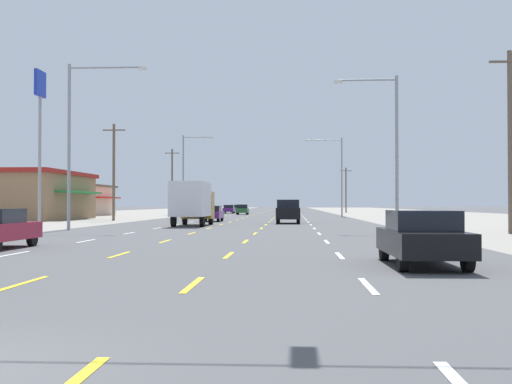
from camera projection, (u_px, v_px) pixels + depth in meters
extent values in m
plane|color=#4C4C4F|center=(258.00, 219.00, 72.04)|extent=(572.00, 572.00, 0.00)
cube|color=gray|center=(40.00, 218.00, 73.38)|extent=(28.00, 440.00, 0.01)
cube|color=gray|center=(484.00, 219.00, 70.69)|extent=(28.00, 440.00, 0.01)
cube|color=white|center=(13.00, 254.00, 20.91)|extent=(0.14, 2.60, 0.01)
cube|color=white|center=(86.00, 241.00, 28.39)|extent=(0.14, 2.60, 0.01)
cube|color=white|center=(129.00, 233.00, 35.88)|extent=(0.14, 2.60, 0.01)
cube|color=white|center=(157.00, 228.00, 43.37)|extent=(0.14, 2.60, 0.01)
cube|color=white|center=(177.00, 225.00, 50.86)|extent=(0.14, 2.60, 0.01)
cube|color=white|center=(191.00, 222.00, 58.34)|extent=(0.14, 2.60, 0.01)
cube|color=white|center=(203.00, 220.00, 65.83)|extent=(0.14, 2.60, 0.01)
cube|color=white|center=(212.00, 218.00, 73.32)|extent=(0.14, 2.60, 0.01)
cube|color=white|center=(219.00, 217.00, 80.81)|extent=(0.14, 2.60, 0.01)
cube|color=white|center=(225.00, 216.00, 88.29)|extent=(0.14, 2.60, 0.01)
cube|color=white|center=(230.00, 215.00, 95.78)|extent=(0.14, 2.60, 0.01)
cube|color=white|center=(235.00, 214.00, 103.27)|extent=(0.14, 2.60, 0.01)
cube|color=white|center=(239.00, 213.00, 110.76)|extent=(0.14, 2.60, 0.01)
cube|color=white|center=(242.00, 213.00, 118.25)|extent=(0.14, 2.60, 0.01)
cube|color=white|center=(245.00, 212.00, 125.73)|extent=(0.14, 2.60, 0.01)
cube|color=white|center=(248.00, 212.00, 133.22)|extent=(0.14, 2.60, 0.01)
cube|color=white|center=(250.00, 211.00, 140.71)|extent=(0.14, 2.60, 0.01)
cube|color=white|center=(252.00, 211.00, 148.20)|extent=(0.14, 2.60, 0.01)
cube|color=white|center=(254.00, 211.00, 155.68)|extent=(0.14, 2.60, 0.01)
cube|color=white|center=(256.00, 210.00, 163.17)|extent=(0.14, 2.60, 0.01)
cube|color=white|center=(257.00, 210.00, 170.66)|extent=(0.14, 2.60, 0.01)
cube|color=white|center=(259.00, 210.00, 178.15)|extent=(0.14, 2.60, 0.01)
cube|color=white|center=(260.00, 210.00, 185.63)|extent=(0.14, 2.60, 0.01)
cube|color=white|center=(261.00, 209.00, 193.12)|extent=(0.14, 2.60, 0.01)
cube|color=white|center=(262.00, 209.00, 200.61)|extent=(0.14, 2.60, 0.01)
cube|color=white|center=(263.00, 209.00, 208.10)|extent=(0.14, 2.60, 0.01)
cube|color=white|center=(264.00, 209.00, 215.59)|extent=(0.14, 2.60, 0.01)
cube|color=white|center=(265.00, 209.00, 223.07)|extent=(0.14, 2.60, 0.01)
cube|color=yellow|center=(23.00, 284.00, 13.23)|extent=(0.14, 2.60, 0.01)
cube|color=yellow|center=(120.00, 255.00, 20.72)|extent=(0.14, 2.60, 0.01)
cube|color=yellow|center=(165.00, 241.00, 28.20)|extent=(0.14, 2.60, 0.01)
cube|color=yellow|center=(192.00, 233.00, 35.69)|extent=(0.14, 2.60, 0.01)
cube|color=yellow|center=(209.00, 228.00, 43.18)|extent=(0.14, 2.60, 0.01)
cube|color=yellow|center=(221.00, 225.00, 50.67)|extent=(0.14, 2.60, 0.01)
cube|color=yellow|center=(230.00, 222.00, 58.15)|extent=(0.14, 2.60, 0.01)
cube|color=yellow|center=(237.00, 220.00, 65.64)|extent=(0.14, 2.60, 0.01)
cube|color=yellow|center=(243.00, 218.00, 73.13)|extent=(0.14, 2.60, 0.01)
cube|color=yellow|center=(247.00, 217.00, 80.62)|extent=(0.14, 2.60, 0.01)
cube|color=yellow|center=(251.00, 216.00, 88.10)|extent=(0.14, 2.60, 0.01)
cube|color=yellow|center=(254.00, 215.00, 95.59)|extent=(0.14, 2.60, 0.01)
cube|color=yellow|center=(257.00, 214.00, 103.08)|extent=(0.14, 2.60, 0.01)
cube|color=yellow|center=(259.00, 213.00, 110.57)|extent=(0.14, 2.60, 0.01)
cube|color=yellow|center=(261.00, 213.00, 118.06)|extent=(0.14, 2.60, 0.01)
cube|color=yellow|center=(263.00, 212.00, 125.54)|extent=(0.14, 2.60, 0.01)
cube|color=yellow|center=(265.00, 212.00, 133.03)|extent=(0.14, 2.60, 0.01)
cube|color=yellow|center=(266.00, 211.00, 140.52)|extent=(0.14, 2.60, 0.01)
cube|color=yellow|center=(267.00, 211.00, 148.01)|extent=(0.14, 2.60, 0.01)
cube|color=yellow|center=(268.00, 211.00, 155.49)|extent=(0.14, 2.60, 0.01)
cube|color=yellow|center=(269.00, 210.00, 162.98)|extent=(0.14, 2.60, 0.01)
cube|color=yellow|center=(270.00, 210.00, 170.47)|extent=(0.14, 2.60, 0.01)
cube|color=yellow|center=(271.00, 210.00, 177.96)|extent=(0.14, 2.60, 0.01)
cube|color=yellow|center=(272.00, 210.00, 185.44)|extent=(0.14, 2.60, 0.01)
cube|color=yellow|center=(273.00, 209.00, 192.93)|extent=(0.14, 2.60, 0.01)
cube|color=yellow|center=(274.00, 209.00, 200.42)|extent=(0.14, 2.60, 0.01)
cube|color=yellow|center=(274.00, 209.00, 207.91)|extent=(0.14, 2.60, 0.01)
cube|color=yellow|center=(275.00, 209.00, 215.40)|extent=(0.14, 2.60, 0.01)
cube|color=yellow|center=(275.00, 209.00, 222.88)|extent=(0.14, 2.60, 0.01)
cube|color=yellow|center=(193.00, 285.00, 13.04)|extent=(0.14, 2.60, 0.01)
cube|color=yellow|center=(229.00, 255.00, 20.53)|extent=(0.14, 2.60, 0.01)
cube|color=yellow|center=(245.00, 241.00, 28.01)|extent=(0.14, 2.60, 0.01)
cube|color=yellow|center=(255.00, 234.00, 35.50)|extent=(0.14, 2.60, 0.01)
cube|color=yellow|center=(261.00, 228.00, 42.99)|extent=(0.14, 2.60, 0.01)
cube|color=yellow|center=(266.00, 225.00, 50.48)|extent=(0.14, 2.60, 0.01)
cube|color=yellow|center=(269.00, 222.00, 57.96)|extent=(0.14, 2.60, 0.01)
cube|color=yellow|center=(272.00, 220.00, 65.45)|extent=(0.14, 2.60, 0.01)
cube|color=yellow|center=(274.00, 218.00, 72.94)|extent=(0.14, 2.60, 0.01)
cube|color=yellow|center=(275.00, 217.00, 80.43)|extent=(0.14, 2.60, 0.01)
cube|color=yellow|center=(277.00, 216.00, 87.91)|extent=(0.14, 2.60, 0.01)
cube|color=yellow|center=(278.00, 215.00, 95.40)|extent=(0.14, 2.60, 0.01)
cube|color=yellow|center=(279.00, 214.00, 102.89)|extent=(0.14, 2.60, 0.01)
cube|color=yellow|center=(280.00, 213.00, 110.38)|extent=(0.14, 2.60, 0.01)
cube|color=yellow|center=(280.00, 213.00, 117.87)|extent=(0.14, 2.60, 0.01)
cube|color=yellow|center=(281.00, 212.00, 125.35)|extent=(0.14, 2.60, 0.01)
cube|color=yellow|center=(282.00, 212.00, 132.84)|extent=(0.14, 2.60, 0.01)
cube|color=yellow|center=(282.00, 211.00, 140.33)|extent=(0.14, 2.60, 0.01)
cube|color=yellow|center=(283.00, 211.00, 147.82)|extent=(0.14, 2.60, 0.01)
cube|color=yellow|center=(283.00, 211.00, 155.30)|extent=(0.14, 2.60, 0.01)
cube|color=yellow|center=(283.00, 210.00, 162.79)|extent=(0.14, 2.60, 0.01)
cube|color=yellow|center=(284.00, 210.00, 170.28)|extent=(0.14, 2.60, 0.01)
cube|color=yellow|center=(284.00, 210.00, 177.77)|extent=(0.14, 2.60, 0.01)
cube|color=yellow|center=(284.00, 210.00, 185.25)|extent=(0.14, 2.60, 0.01)
cube|color=yellow|center=(285.00, 209.00, 192.74)|extent=(0.14, 2.60, 0.01)
cube|color=yellow|center=(285.00, 209.00, 200.23)|extent=(0.14, 2.60, 0.01)
cube|color=yellow|center=(285.00, 209.00, 207.72)|extent=(0.14, 2.60, 0.01)
cube|color=yellow|center=(285.00, 209.00, 215.20)|extent=(0.14, 2.60, 0.01)
cube|color=yellow|center=(285.00, 209.00, 222.69)|extent=(0.14, 2.60, 0.01)
cube|color=white|center=(368.00, 286.00, 12.85)|extent=(0.14, 2.60, 0.01)
cube|color=white|center=(340.00, 256.00, 20.34)|extent=(0.14, 2.60, 0.01)
cube|color=white|center=(327.00, 242.00, 27.82)|extent=(0.14, 2.60, 0.01)
cube|color=white|center=(319.00, 234.00, 35.31)|extent=(0.14, 2.60, 0.01)
cube|color=white|center=(314.00, 228.00, 42.80)|extent=(0.14, 2.60, 0.01)
cube|color=white|center=(311.00, 225.00, 50.29)|extent=(0.14, 2.60, 0.01)
cube|color=white|center=(308.00, 222.00, 57.77)|extent=(0.14, 2.60, 0.01)
cube|color=white|center=(306.00, 220.00, 65.26)|extent=(0.14, 2.60, 0.01)
cube|color=white|center=(305.00, 218.00, 72.75)|extent=(0.14, 2.60, 0.01)
cube|color=white|center=(304.00, 217.00, 80.24)|extent=(0.14, 2.60, 0.01)
cube|color=white|center=(302.00, 216.00, 87.72)|extent=(0.14, 2.60, 0.01)
cube|color=white|center=(302.00, 215.00, 95.21)|extent=(0.14, 2.60, 0.01)
cube|color=white|center=(301.00, 214.00, 102.70)|extent=(0.14, 2.60, 0.01)
cube|color=white|center=(300.00, 213.00, 110.19)|extent=(0.14, 2.60, 0.01)
cube|color=white|center=(300.00, 213.00, 117.68)|extent=(0.14, 2.60, 0.01)
cube|color=white|center=(299.00, 212.00, 125.16)|extent=(0.14, 2.60, 0.01)
cube|color=white|center=(299.00, 212.00, 132.65)|extent=(0.14, 2.60, 0.01)
cube|color=white|center=(298.00, 211.00, 140.14)|extent=(0.14, 2.60, 0.01)
cube|color=white|center=(298.00, 211.00, 147.63)|extent=(0.14, 2.60, 0.01)
cube|color=white|center=(298.00, 211.00, 155.11)|extent=(0.14, 2.60, 0.01)
cube|color=white|center=(297.00, 210.00, 162.60)|extent=(0.14, 2.60, 0.01)
cube|color=white|center=(297.00, 210.00, 170.09)|extent=(0.14, 2.60, 0.01)
cube|color=white|center=(297.00, 210.00, 177.58)|extent=(0.14, 2.60, 0.01)
cube|color=white|center=(297.00, 210.00, 185.06)|extent=(0.14, 2.60, 0.01)
cube|color=white|center=(296.00, 209.00, 192.55)|extent=(0.14, 2.60, 0.01)
cube|color=white|center=(296.00, 209.00, 200.04)|extent=(0.14, 2.60, 0.01)
cube|color=white|center=(296.00, 209.00, 207.53)|extent=(0.14, 2.60, 0.01)
cube|color=white|center=(296.00, 209.00, 215.01)|extent=(0.14, 2.60, 0.01)
cube|color=white|center=(296.00, 209.00, 222.50)|extent=(0.14, 2.60, 0.01)
cube|color=black|center=(422.00, 242.00, 17.05)|extent=(1.80, 4.50, 0.62)
cube|color=black|center=(423.00, 220.00, 16.96)|extent=(1.62, 2.10, 0.52)
cylinder|color=black|center=(384.00, 249.00, 18.63)|extent=(0.22, 0.64, 0.64)
cylinder|color=black|center=(438.00, 250.00, 18.55)|extent=(0.22, 0.64, 0.64)
cylinder|color=black|center=(402.00, 259.00, 15.54)|extent=(0.22, 0.64, 0.64)
cylinder|color=black|center=(468.00, 259.00, 15.45)|extent=(0.22, 0.64, 0.64)
cylinder|color=black|center=(32.00, 238.00, 24.92)|extent=(0.22, 0.64, 0.64)
cube|color=#B28C33|center=(198.00, 205.00, 51.03)|extent=(2.40, 1.90, 2.10)
cube|color=silver|center=(191.00, 199.00, 47.34)|extent=(2.40, 5.10, 2.50)
cylinder|color=black|center=(185.00, 219.00, 51.02)|extent=(0.30, 0.96, 0.96)
cylinder|color=black|center=(211.00, 219.00, 50.90)|extent=(0.30, 0.96, 0.96)
cylinder|color=black|center=(174.00, 220.00, 46.12)|extent=(0.30, 0.96, 0.96)
cylinder|color=black|center=(202.00, 220.00, 46.01)|extent=(0.30, 0.96, 0.96)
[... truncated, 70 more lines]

